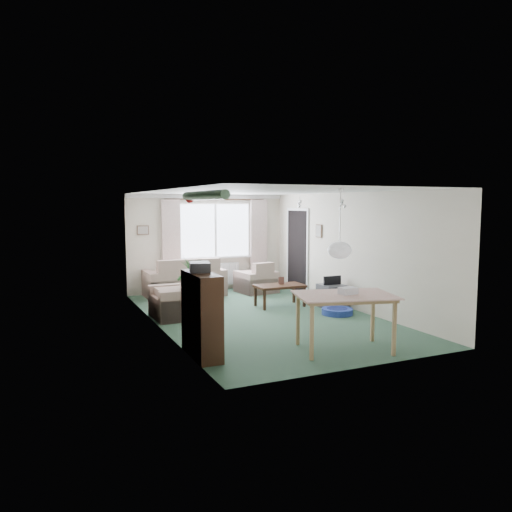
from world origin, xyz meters
name	(u,v)px	position (x,y,z in m)	size (l,w,h in m)	color
ground	(262,317)	(0.00, 0.00, 0.00)	(6.50, 6.50, 0.00)	#32543F
window	(215,231)	(0.20, 3.23, 1.50)	(1.80, 0.03, 1.30)	white
curtain_rod	(216,200)	(0.20, 3.15, 2.27)	(2.60, 0.03, 0.03)	black
curtain_left	(171,241)	(-0.95, 3.13, 1.27)	(0.45, 0.08, 2.00)	beige
curtain_right	(259,239)	(1.35, 3.13, 1.27)	(0.45, 0.08, 2.00)	beige
radiator	(216,274)	(0.20, 3.19, 0.40)	(1.20, 0.10, 0.55)	white
doorway	(298,251)	(1.99, 2.20, 1.00)	(0.03, 0.95, 2.00)	black
pendant_lamp	(340,250)	(0.20, -2.30, 1.48)	(0.36, 0.36, 0.36)	white
tinsel_garland	(204,195)	(-1.92, -2.30, 2.28)	(1.60, 1.60, 0.12)	#196626
bauble_cluster_a	(300,201)	(1.30, 0.90, 2.22)	(0.20, 0.20, 0.20)	silver
bauble_cluster_b	(343,201)	(1.60, -0.30, 2.22)	(0.20, 0.20, 0.20)	silver
wall_picture_back	(143,230)	(-1.60, 3.23, 1.55)	(0.28, 0.03, 0.22)	brown
wall_picture_right	(319,231)	(1.98, 1.20, 1.55)	(0.03, 0.24, 0.30)	brown
sofa	(184,277)	(-0.75, 2.75, 0.45)	(1.82, 0.96, 0.91)	#C2B593
armchair_corner	(256,277)	(0.99, 2.46, 0.38)	(0.85, 0.81, 0.76)	tan
armchair_left	(177,295)	(-1.50, 0.63, 0.43)	(0.96, 0.91, 0.86)	beige
coffee_table	(280,296)	(0.75, 0.74, 0.23)	(1.02, 0.57, 0.46)	black
photo_frame	(281,281)	(0.81, 0.79, 0.54)	(0.12, 0.02, 0.16)	brown
bookshelf	(202,315)	(-1.84, -1.90, 0.60)	(0.33, 0.99, 1.20)	black
hifi_box	(200,267)	(-1.83, -1.81, 1.27)	(0.28, 0.35, 0.14)	#2F3034
houseplant	(191,289)	(-1.32, 0.30, 0.60)	(0.51, 0.51, 1.20)	#1B4F22
dining_table	(344,323)	(0.18, -2.48, 0.41)	(1.32, 0.88, 0.82)	tan
gift_box	(348,291)	(0.23, -2.49, 0.88)	(0.25, 0.18, 0.12)	white
tv_cube	(332,296)	(1.70, 0.19, 0.24)	(0.48, 0.53, 0.48)	#3D3E43
pet_bed	(337,311)	(1.43, -0.42, 0.06)	(0.61, 0.61, 0.12)	#202294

